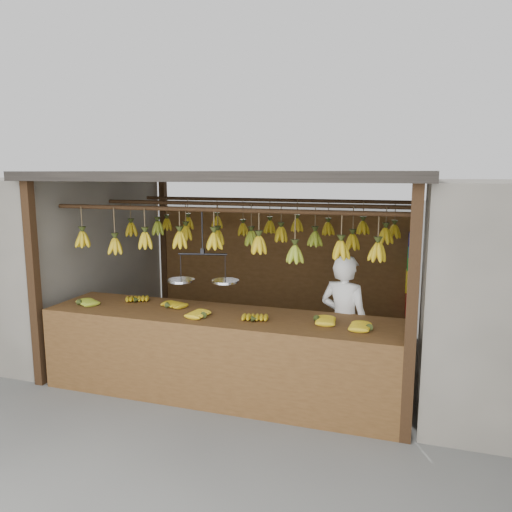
% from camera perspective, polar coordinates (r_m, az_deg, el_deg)
% --- Properties ---
extents(ground, '(80.00, 80.00, 0.00)m').
position_cam_1_polar(ground, '(6.64, -0.82, -11.54)').
color(ground, '#5B5B57').
extents(stall, '(4.30, 3.30, 2.40)m').
position_cam_1_polar(stall, '(6.52, 0.08, 5.86)').
color(stall, black).
rests_on(stall, ground).
extents(neighbor_left, '(3.00, 3.00, 2.30)m').
position_cam_1_polar(neighbor_left, '(8.21, -25.36, -0.08)').
color(neighbor_left, slate).
rests_on(neighbor_left, ground).
extents(counter, '(3.85, 0.88, 0.96)m').
position_cam_1_polar(counter, '(5.29, -4.70, -8.91)').
color(counter, '#58381A').
rests_on(counter, ground).
extents(hanging_bananas, '(3.58, 2.25, 0.39)m').
position_cam_1_polar(hanging_bananas, '(6.24, -0.89, 2.46)').
color(hanging_bananas, gold).
rests_on(hanging_bananas, ground).
extents(balance_scale, '(0.76, 0.39, 0.79)m').
position_cam_1_polar(balance_scale, '(5.45, -6.07, -2.45)').
color(balance_scale, black).
rests_on(balance_scale, ground).
extents(vendor, '(0.65, 0.53, 1.53)m').
position_cam_1_polar(vendor, '(5.55, 10.02, -7.59)').
color(vendor, white).
rests_on(vendor, ground).
extents(bag_bundles, '(0.08, 0.26, 1.21)m').
position_cam_1_polar(bag_bundles, '(7.35, 17.19, -1.77)').
color(bag_bundles, '#1426BF').
rests_on(bag_bundles, ground).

